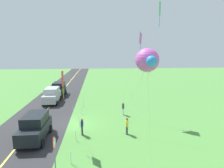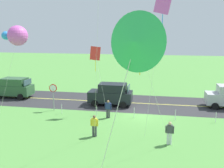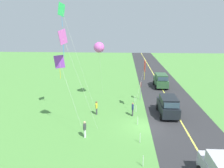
# 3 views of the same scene
# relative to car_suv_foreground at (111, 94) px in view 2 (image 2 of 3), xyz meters

# --- Properties ---
(ground_plane) EXTENTS (120.00, 120.00, 0.10)m
(ground_plane) POSITION_rel_car_suv_foreground_xyz_m (-3.08, 2.87, -1.20)
(ground_plane) COLOR #549342
(asphalt_road) EXTENTS (120.00, 7.00, 0.00)m
(asphalt_road) POSITION_rel_car_suv_foreground_xyz_m (-3.08, -1.13, -1.15)
(asphalt_road) COLOR #2D2D30
(asphalt_road) RESTS_ON ground
(road_centre_stripe) EXTENTS (120.00, 0.16, 0.00)m
(road_centre_stripe) POSITION_rel_car_suv_foreground_xyz_m (-3.08, -1.13, -1.15)
(road_centre_stripe) COLOR #E5E04C
(road_centre_stripe) RESTS_ON asphalt_road
(car_suv_foreground) EXTENTS (4.40, 2.12, 2.24)m
(car_suv_foreground) POSITION_rel_car_suv_foreground_xyz_m (0.00, 0.00, 0.00)
(car_suv_foreground) COLOR black
(car_suv_foreground) RESTS_ON ground
(car_parked_east_near) EXTENTS (4.40, 2.12, 2.24)m
(car_parked_east_near) POSITION_rel_car_suv_foreground_xyz_m (11.54, -1.05, 0.00)
(car_parked_east_near) COLOR #2D5633
(car_parked_east_near) RESTS_ON ground
(stop_sign) EXTENTS (0.76, 0.08, 2.56)m
(stop_sign) POSITION_rel_car_suv_foreground_xyz_m (5.07, 2.77, 0.65)
(stop_sign) COLOR gray
(stop_sign) RESTS_ON ground
(person_adult_near) EXTENTS (0.58, 0.22, 1.60)m
(person_adult_near) POSITION_rel_car_suv_foreground_xyz_m (-0.49, 4.03, -0.29)
(person_adult_near) COLOR #3F3F47
(person_adult_near) RESTS_ON ground
(person_adult_companion) EXTENTS (0.58, 0.22, 1.60)m
(person_adult_companion) POSITION_rel_car_suv_foreground_xyz_m (-5.57, 8.56, -0.29)
(person_adult_companion) COLOR silver
(person_adult_companion) RESTS_ON ground
(person_child_watcher) EXTENTS (0.58, 0.22, 1.60)m
(person_child_watcher) POSITION_rel_car_suv_foreground_xyz_m (-0.30, 8.16, -0.29)
(person_child_watcher) COLOR #3F3F47
(person_child_watcher) RESTS_ON ground
(kite_red_low) EXTENTS (1.94, 1.35, 6.16)m
(kite_red_low) POSITION_rel_car_suv_foreground_xyz_m (0.92, 2.74, 4.27)
(kite_red_low) COLOR silver
(kite_red_low) RESTS_ON ground
(kite_blue_mid) EXTENTS (1.98, 3.05, 7.35)m
(kite_blue_mid) POSITION_rel_car_suv_foreground_xyz_m (-3.71, 11.07, 5.43)
(kite_blue_mid) COLOR silver
(kite_blue_mid) RESTS_ON ground
(kite_green_far) EXTENTS (3.19, 1.40, 7.87)m
(kite_green_far) POSITION_rel_car_suv_foreground_xyz_m (5.12, 8.40, 6.01)
(kite_green_far) COLOR silver
(kite_green_far) RESTS_ON ground
(kite_orange_near) EXTENTS (2.47, 1.05, 7.87)m
(kite_orange_near) POSITION_rel_car_suv_foreground_xyz_m (-4.28, 20.61, 6.14)
(kite_orange_near) COLOR silver
(kite_orange_near) RESTS_ON ground
(kite_cyan_top) EXTENTS (1.47, 2.99, 9.71)m
(kite_cyan_top) POSITION_rel_car_suv_foreground_xyz_m (-4.79, 10.27, 7.69)
(kite_cyan_top) COLOR silver
(kite_cyan_top) RESTS_ON ground
(fence_post_0) EXTENTS (0.05, 0.05, 0.90)m
(fence_post_0) POSITION_rel_car_suv_foreground_xyz_m (-9.51, 3.57, -0.70)
(fence_post_0) COLOR silver
(fence_post_0) RESTS_ON ground
(fence_post_1) EXTENTS (0.05, 0.05, 0.90)m
(fence_post_1) POSITION_rel_car_suv_foreground_xyz_m (-6.24, 3.57, -0.70)
(fence_post_1) COLOR silver
(fence_post_1) RESTS_ON ground
(fence_post_2) EXTENTS (0.05, 0.05, 0.90)m
(fence_post_2) POSITION_rel_car_suv_foreground_xyz_m (-2.72, 3.57, -0.70)
(fence_post_2) COLOR silver
(fence_post_2) RESTS_ON ground
(fence_post_3) EXTENTS (0.05, 0.05, 0.90)m
(fence_post_3) POSITION_rel_car_suv_foreground_xyz_m (0.65, 3.57, -0.70)
(fence_post_3) COLOR silver
(fence_post_3) RESTS_ON ground
(fence_post_4) EXTENTS (0.05, 0.05, 0.90)m
(fence_post_4) POSITION_rel_car_suv_foreground_xyz_m (3.96, 3.57, -0.70)
(fence_post_4) COLOR silver
(fence_post_4) RESTS_ON ground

